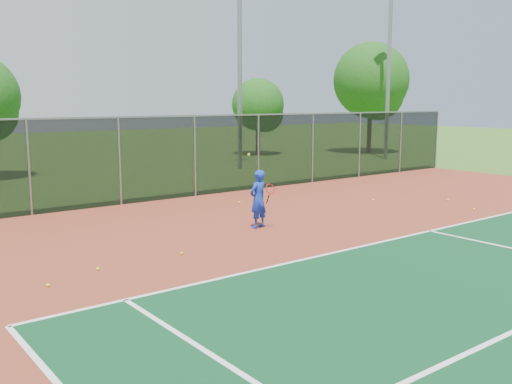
% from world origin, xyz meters
% --- Properties ---
extents(ground, '(120.00, 120.00, 0.00)m').
position_xyz_m(ground, '(0.00, 0.00, 0.00)').
color(ground, '#34631C').
rests_on(ground, ground).
extents(court_apron, '(30.00, 20.00, 0.02)m').
position_xyz_m(court_apron, '(0.00, 2.00, 0.01)').
color(court_apron, brown).
rests_on(court_apron, ground).
extents(fence_back, '(30.00, 0.06, 3.03)m').
position_xyz_m(fence_back, '(0.00, 12.00, 1.56)').
color(fence_back, black).
rests_on(fence_back, court_apron).
extents(tennis_player, '(0.67, 0.67, 2.12)m').
position_xyz_m(tennis_player, '(-1.47, 6.23, 0.84)').
color(tennis_player, '#1534C5').
rests_on(tennis_player, court_apron).
extents(practice_ball_0, '(0.07, 0.07, 0.07)m').
position_xyz_m(practice_ball_0, '(5.73, 3.98, 0.06)').
color(practice_ball_0, yellow).
rests_on(practice_ball_0, court_apron).
extents(practice_ball_1, '(0.07, 0.07, 0.07)m').
position_xyz_m(practice_ball_1, '(6.64, 5.57, 0.06)').
color(practice_ball_1, yellow).
rests_on(practice_ball_1, court_apron).
extents(practice_ball_2, '(0.07, 0.07, 0.07)m').
position_xyz_m(practice_ball_2, '(4.48, 7.17, 0.06)').
color(practice_ball_2, yellow).
rests_on(practice_ball_2, court_apron).
extents(practice_ball_3, '(0.07, 0.07, 0.07)m').
position_xyz_m(practice_ball_3, '(-0.70, 7.36, 0.06)').
color(practice_ball_3, yellow).
rests_on(practice_ball_3, court_apron).
extents(practice_ball_4, '(0.07, 0.07, 0.07)m').
position_xyz_m(practice_ball_4, '(-7.86, 4.60, 0.06)').
color(practice_ball_4, yellow).
rests_on(practice_ball_4, court_apron).
extents(practice_ball_5, '(0.07, 0.07, 0.07)m').
position_xyz_m(practice_ball_5, '(-4.64, 5.06, 0.06)').
color(practice_ball_5, yellow).
rests_on(practice_ball_5, court_apron).
extents(practice_ball_6, '(0.07, 0.07, 0.07)m').
position_xyz_m(practice_ball_6, '(-6.68, 5.06, 0.06)').
color(practice_ball_6, yellow).
rests_on(practice_ball_6, court_apron).
extents(practice_ball_7, '(0.07, 0.07, 0.07)m').
position_xyz_m(practice_ball_7, '(0.37, 9.68, 0.06)').
color(practice_ball_7, yellow).
rests_on(practice_ball_7, court_apron).
extents(floodlight_n, '(0.90, 0.40, 11.52)m').
position_xyz_m(floodlight_n, '(6.65, 18.30, 6.53)').
color(floodlight_n, gray).
rests_on(floodlight_n, ground).
extents(floodlight_ne, '(0.90, 0.40, 11.52)m').
position_xyz_m(floodlight_ne, '(16.69, 16.80, 6.53)').
color(floodlight_ne, gray).
rests_on(floodlight_ne, ground).
extents(tree_back_mid, '(3.43, 3.43, 5.05)m').
position_xyz_m(tree_back_mid, '(12.18, 23.69, 3.16)').
color(tree_back_mid, '#3A2215').
rests_on(tree_back_mid, ground).
extents(tree_back_right, '(5.11, 5.11, 7.50)m').
position_xyz_m(tree_back_right, '(19.10, 20.12, 4.71)').
color(tree_back_right, '#3A2215').
rests_on(tree_back_right, ground).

